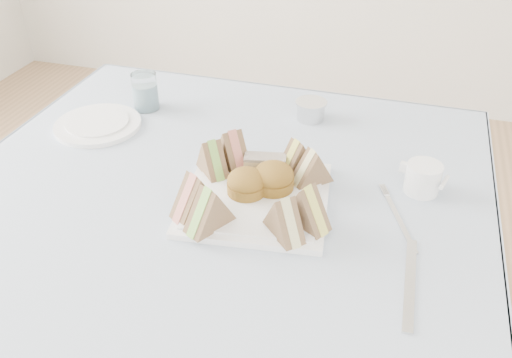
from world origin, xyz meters
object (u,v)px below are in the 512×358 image
(table, at_px, (219,332))
(water_glass, at_px, (145,91))
(creamer_jug, at_px, (423,178))
(serving_plate, at_px, (256,199))

(table, xyz_separation_m, water_glass, (-0.28, 0.30, 0.42))
(water_glass, height_order, creamer_jug, water_glass)
(serving_plate, relative_size, creamer_jug, 3.97)
(serving_plate, height_order, water_glass, water_glass)
(serving_plate, xyz_separation_m, water_glass, (-0.36, 0.28, 0.04))
(serving_plate, relative_size, water_glass, 2.96)
(water_glass, relative_size, creamer_jug, 1.34)
(serving_plate, distance_m, water_glass, 0.46)
(table, height_order, water_glass, water_glass)
(water_glass, bearing_deg, serving_plate, -38.32)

